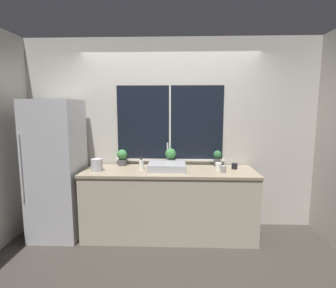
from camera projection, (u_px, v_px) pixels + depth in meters
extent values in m
plane|color=#38332D|center=(168.00, 247.00, 3.27)|extent=(14.00, 14.00, 0.00)
cube|color=#BCB7AD|center=(170.00, 134.00, 3.81)|extent=(8.00, 0.06, 2.70)
cube|color=black|center=(170.00, 123.00, 3.75)|extent=(1.52, 0.01, 1.05)
cube|color=silver|center=(170.00, 123.00, 3.74)|extent=(0.02, 0.01, 1.05)
cube|color=silver|center=(170.00, 160.00, 3.82)|extent=(1.58, 0.04, 0.03)
cube|color=#BCB7AD|center=(54.00, 129.00, 4.65)|extent=(0.06, 7.00, 2.70)
cube|color=#BCB7AD|center=(293.00, 130.00, 4.49)|extent=(0.06, 7.00, 2.70)
cube|color=#B2A893|center=(169.00, 204.00, 3.54)|extent=(2.25, 0.66, 0.87)
cube|color=gray|center=(169.00, 171.00, 3.48)|extent=(2.27, 0.68, 0.03)
cube|color=#B7B7BC|center=(57.00, 169.00, 3.49)|extent=(0.63, 0.63, 1.83)
cylinder|color=silver|center=(21.00, 168.00, 3.16)|extent=(0.02, 0.02, 0.82)
cube|color=#ADADB2|center=(167.00, 167.00, 3.48)|extent=(0.49, 0.39, 0.09)
cylinder|color=#B7B7BC|center=(168.00, 165.00, 3.71)|extent=(0.04, 0.04, 0.03)
cylinder|color=#B7B7BC|center=(168.00, 153.00, 3.69)|extent=(0.02, 0.02, 0.31)
cylinder|color=#4C4C51|center=(122.00, 162.00, 3.75)|extent=(0.13, 0.13, 0.09)
sphere|color=#387A3D|center=(122.00, 154.00, 3.73)|extent=(0.14, 0.14, 0.14)
cylinder|color=#4C4C51|center=(171.00, 162.00, 3.72)|extent=(0.12, 0.12, 0.10)
sphere|color=#387A3D|center=(171.00, 154.00, 3.71)|extent=(0.15, 0.15, 0.15)
cylinder|color=#4C4C51|center=(217.00, 162.00, 3.70)|extent=(0.09, 0.09, 0.11)
sphere|color=#2D6638|center=(217.00, 154.00, 3.68)|extent=(0.11, 0.11, 0.11)
cylinder|color=white|center=(141.00, 165.00, 3.52)|extent=(0.07, 0.07, 0.13)
cylinder|color=black|center=(141.00, 159.00, 3.50)|extent=(0.03, 0.03, 0.04)
cylinder|color=black|center=(234.00, 166.00, 3.53)|extent=(0.08, 0.08, 0.08)
cylinder|color=white|center=(218.00, 167.00, 3.46)|extent=(0.08, 0.08, 0.10)
cylinder|color=gray|center=(223.00, 169.00, 3.34)|extent=(0.07, 0.07, 0.09)
cylinder|color=#B2B2B7|center=(97.00, 165.00, 3.41)|extent=(0.15, 0.15, 0.16)
cone|color=#B2B2B7|center=(97.00, 158.00, 3.40)|extent=(0.13, 0.13, 0.02)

